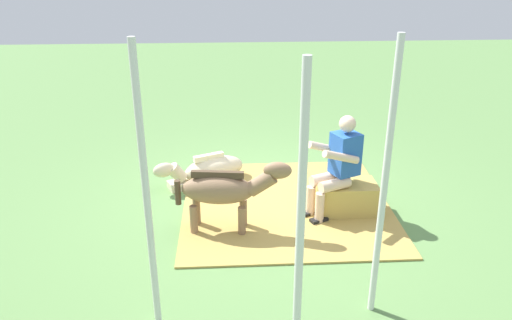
{
  "coord_description": "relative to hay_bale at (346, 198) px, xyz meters",
  "views": [
    {
      "loc": [
        0.48,
        5.82,
        3.1
      ],
      "look_at": [
        0.14,
        -0.13,
        0.55
      ],
      "focal_mm": 35.04,
      "sensor_mm": 36.0,
      "label": 1
    }
  ],
  "objects": [
    {
      "name": "hay_bale",
      "position": [
        0.0,
        0.0,
        0.0
      ],
      "size": [
        0.74,
        0.45,
        0.4
      ],
      "primitive_type": "cube",
      "color": "tan",
      "rests_on": "ground"
    },
    {
      "name": "pony_lying",
      "position": [
        1.76,
        -0.99,
        -0.01
      ],
      "size": [
        1.32,
        0.81,
        0.42
      ],
      "color": "beige",
      "rests_on": "ground"
    },
    {
      "name": "person_seated",
      "position": [
        0.15,
        0.04,
        0.49
      ],
      "size": [
        0.72,
        0.57,
        1.28
      ],
      "color": "beige",
      "rests_on": "ground"
    },
    {
      "name": "tent_pole_mid",
      "position": [
        0.99,
        2.62,
        1.06
      ],
      "size": [
        0.06,
        0.06,
        2.52
      ],
      "primitive_type": "cylinder",
      "color": "silver",
      "rests_on": "ground"
    },
    {
      "name": "ground_plane",
      "position": [
        0.97,
        -0.33,
        -0.2
      ],
      "size": [
        24.0,
        24.0,
        0.0
      ],
      "primitive_type": "plane",
      "color": "#608C4C"
    },
    {
      "name": "pony_standing",
      "position": [
        1.5,
        0.36,
        0.33
      ],
      "size": [
        1.35,
        0.41,
        0.89
      ],
      "color": "#8C6B4C",
      "rests_on": "ground"
    },
    {
      "name": "tent_pole_left",
      "position": [
        0.17,
        1.83,
        1.06
      ],
      "size": [
        0.06,
        0.06,
        2.52
      ],
      "primitive_type": "cylinder",
      "color": "silver",
      "rests_on": "ground"
    },
    {
      "name": "hay_patch",
      "position": [
        0.73,
        -0.22,
        -0.19
      ],
      "size": [
        2.65,
        2.66,
        0.02
      ],
      "primitive_type": "cube",
      "color": "tan",
      "rests_on": "ground"
    },
    {
      "name": "tent_pole_right",
      "position": [
        2.12,
        1.9,
        1.06
      ],
      "size": [
        0.06,
        0.06,
        2.52
      ],
      "primitive_type": "cylinder",
      "color": "silver",
      "rests_on": "ground"
    }
  ]
}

